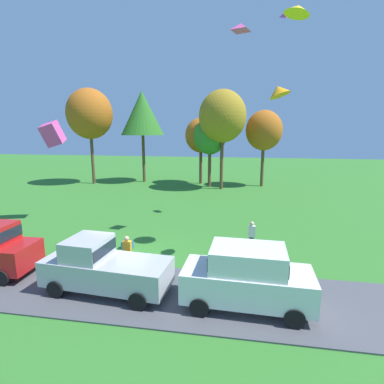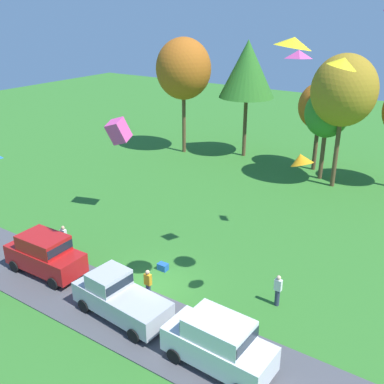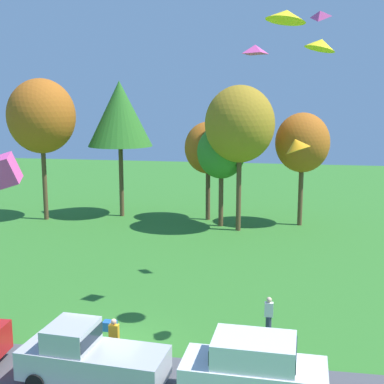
{
  "view_description": "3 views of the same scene",
  "coord_description": "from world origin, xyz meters",
  "views": [
    {
      "loc": [
        5.52,
        -12.94,
        6.36
      ],
      "look_at": [
        2.36,
        6.01,
        2.4
      ],
      "focal_mm": 28.0,
      "sensor_mm": 36.0,
      "label": 1
    },
    {
      "loc": [
        12.96,
        -15.45,
        13.81
      ],
      "look_at": [
        0.53,
        3.1,
        4.54
      ],
      "focal_mm": 42.0,
      "sensor_mm": 36.0,
      "label": 2
    },
    {
      "loc": [
        6.61,
        -18.73,
        9.87
      ],
      "look_at": [
        2.3,
        5.91,
        5.34
      ],
      "focal_mm": 50.0,
      "sensor_mm": 36.0,
      "label": 3
    }
  ],
  "objects": [
    {
      "name": "car_pickup_far_end",
      "position": [
        0.21,
        -2.67,
        1.11
      ],
      "size": [
        5.13,
        2.36,
        2.14
      ],
      "color": "#B7B7BC",
      "rests_on": "ground"
    },
    {
      "name": "pavement_strip",
      "position": [
        0.0,
        -2.48,
        0.03
      ],
      "size": [
        36.0,
        4.4,
        0.06
      ],
      "primitive_type": "cube",
      "color": "#4C4C51",
      "rests_on": "ground"
    },
    {
      "name": "tree_far_left",
      "position": [
        3.35,
        19.79,
        7.82
      ],
      "size": [
        5.02,
        5.02,
        10.61
      ],
      "color": "brown",
      "rests_on": "ground"
    },
    {
      "name": "tree_left_of_center",
      "position": [
        7.87,
        22.28,
        6.34
      ],
      "size": [
        4.08,
        4.08,
        8.61
      ],
      "color": "brown",
      "rests_on": "ground"
    },
    {
      "name": "person_watching_sky",
      "position": [
        6.15,
        2.3,
        0.88
      ],
      "size": [
        0.36,
        0.24,
        1.71
      ],
      "color": "#2D334C",
      "rests_on": "ground"
    },
    {
      "name": "kite_delta_mid_center",
      "position": [
        6.51,
        0.8,
        12.59
      ],
      "size": [
        2.02,
        2.02,
        0.59
      ],
      "primitive_type": "cone",
      "rotation": [
        -0.16,
        0.0,
        5.4
      ],
      "color": "yellow"
    },
    {
      "name": "kite_delta_near_flag",
      "position": [
        7.03,
        1.34,
        8.08
      ],
      "size": [
        1.32,
        1.26,
        0.74
      ],
      "primitive_type": "cone",
      "rotation": [
        -0.36,
        0.0,
        1.2
      ],
      "color": "orange"
    },
    {
      "name": "cooler_box",
      "position": [
        -0.52,
        1.71,
        0.2
      ],
      "size": [
        0.56,
        0.4,
        0.4
      ],
      "primitive_type": "cube",
      "color": "blue",
      "rests_on": "ground"
    },
    {
      "name": "kite_diamond_topmost",
      "position": [
        5.23,
        4.73,
        11.79
      ],
      "size": [
        1.17,
        1.12,
        0.43
      ],
      "primitive_type": "pyramid",
      "rotation": [
        0.06,
        0.0,
        3.63
      ],
      "color": "#EA4C9E"
    },
    {
      "name": "tree_far_right",
      "position": [
        0.63,
        22.87,
        5.77
      ],
      "size": [
        3.72,
        3.72,
        7.85
      ],
      "color": "brown",
      "rests_on": "ground"
    },
    {
      "name": "tree_right_of_center",
      "position": [
        1.91,
        20.93,
        5.66
      ],
      "size": [
        3.65,
        3.65,
        7.71
      ],
      "color": "brown",
      "rests_on": "ground"
    },
    {
      "name": "kite_diamond_high_left",
      "position": [
        8.07,
        8.83,
        13.73
      ],
      "size": [
        1.01,
        0.99,
        0.65
      ],
      "primitive_type": "pyramid",
      "rotation": [
        -0.57,
        0.0,
        2.78
      ],
      "color": "#EA4C9E"
    },
    {
      "name": "car_suv_by_flagpole",
      "position": [
        5.84,
        -2.9,
        1.3
      ],
      "size": [
        4.67,
        2.18,
        2.28
      ],
      "color": "white",
      "rests_on": "ground"
    },
    {
      "name": "kite_delta_trailing_tail",
      "position": [
        7.82,
        2.76,
        11.79
      ],
      "size": [
        1.59,
        1.56,
        0.64
      ],
      "primitive_type": "cone",
      "rotation": [
        0.23,
        0.0,
        1.94
      ],
      "color": "yellow"
    },
    {
      "name": "person_on_lawn",
      "position": [
        0.54,
        -0.88,
        0.88
      ],
      "size": [
        0.36,
        0.24,
        1.71
      ],
      "color": "#2D334C",
      "rests_on": "ground"
    },
    {
      "name": "kite_box_high_right",
      "position": [
        -7.27,
        5.97,
        6.13
      ],
      "size": [
        1.56,
        1.6,
        1.92
      ],
      "primitive_type": "cube",
      "rotation": [
        -0.29,
        0.3,
        3.3
      ],
      "color": "#EA4C9E"
    },
    {
      "name": "tree_center_back",
      "position": [
        -12.25,
        20.71,
        8.24
      ],
      "size": [
        5.3,
        5.3,
        11.18
      ],
      "color": "brown",
      "rests_on": "ground"
    },
    {
      "name": "tree_lone_near",
      "position": [
        -6.59,
        22.98,
        8.39
      ],
      "size": [
        5.23,
        5.23,
        11.03
      ],
      "color": "brown",
      "rests_on": "ground"
    },
    {
      "name": "ground_plane",
      "position": [
        0.0,
        0.0,
        0.0
      ],
      "size": [
        120.0,
        120.0,
        0.0
      ],
      "primitive_type": "plane",
      "color": "#337528"
    }
  ]
}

